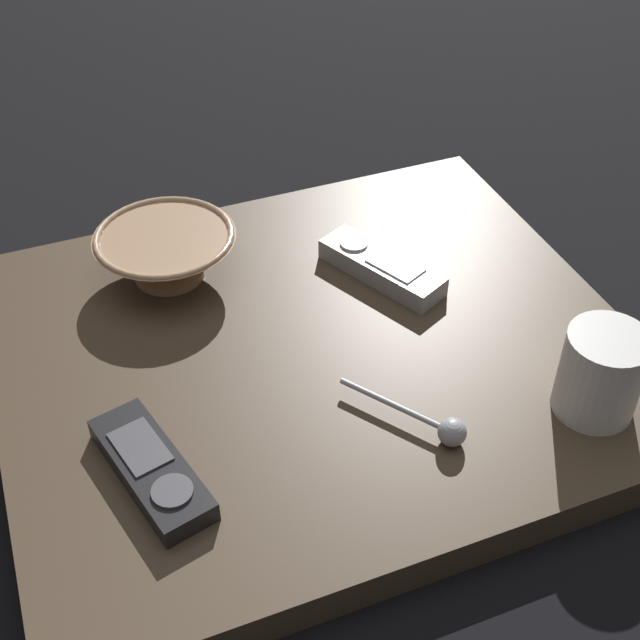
# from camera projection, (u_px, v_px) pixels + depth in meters

# --- Properties ---
(ground_plane) EXTENTS (6.00, 6.00, 0.00)m
(ground_plane) POSITION_uv_depth(u_px,v_px,m) (314.00, 369.00, 0.94)
(ground_plane) COLOR black
(table) EXTENTS (0.66, 0.56, 0.04)m
(table) POSITION_uv_depth(u_px,v_px,m) (314.00, 356.00, 0.93)
(table) COLOR #4C3D2D
(table) RESTS_ON ground
(cereal_bowl) EXTENTS (0.16, 0.16, 0.06)m
(cereal_bowl) POSITION_uv_depth(u_px,v_px,m) (166.00, 252.00, 0.98)
(cereal_bowl) COLOR tan
(cereal_bowl) RESTS_ON table
(coffee_mug) EXTENTS (0.08, 0.08, 0.09)m
(coffee_mug) POSITION_uv_depth(u_px,v_px,m) (601.00, 373.00, 0.82)
(coffee_mug) COLOR white
(coffee_mug) RESTS_ON table
(teaspoon) EXTENTS (0.09, 0.12, 0.03)m
(teaspoon) POSITION_uv_depth(u_px,v_px,m) (442.00, 427.00, 0.81)
(teaspoon) COLOR #A3A5B2
(teaspoon) RESTS_ON table
(tv_remote_near) EXTENTS (0.09, 0.16, 0.02)m
(tv_remote_near) POSITION_uv_depth(u_px,v_px,m) (152.00, 469.00, 0.77)
(tv_remote_near) COLOR black
(tv_remote_near) RESTS_ON table
(tv_remote_far) EXTENTS (0.11, 0.16, 0.03)m
(tv_remote_far) POSITION_uv_depth(u_px,v_px,m) (381.00, 267.00, 0.99)
(tv_remote_far) COLOR #9E9EA3
(tv_remote_far) RESTS_ON table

